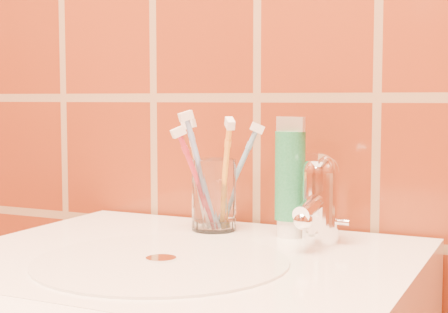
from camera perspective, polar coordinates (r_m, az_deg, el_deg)
The scene contains 8 objects.
glass_tumbler at distance 0.99m, azimuth -0.84°, elevation -3.21°, with size 0.06×0.06×0.10m, color white.
toothpaste_tube at distance 0.95m, azimuth 5.51°, elevation -2.04°, with size 0.05×0.04×0.17m.
faucet at distance 0.91m, azimuth 7.96°, elevation -3.23°, with size 0.05×0.11×0.12m.
toothbrush_0 at distance 0.97m, azimuth -2.21°, elevation -2.00°, with size 0.06×0.07×0.16m, color #A52334, non-canonical shape.
toothbrush_1 at distance 0.96m, azimuth 0.05°, elevation -1.68°, with size 0.06×0.07×0.17m, color orange, non-canonical shape.
toothbrush_2 at distance 1.00m, azimuth 0.96°, elevation -1.70°, with size 0.08×0.05×0.16m, color #6A95BE, non-canonical shape.
toothbrush_3 at distance 0.99m, azimuth -2.02°, elevation -1.60°, with size 0.06×0.02×0.17m, color white, non-canonical shape.
toothbrush_4 at distance 0.97m, azimuth -1.90°, elevation -1.34°, with size 0.05×0.06×0.18m, color #7B9CDB, non-canonical shape.
Camera 1 is at (0.40, 0.23, 1.04)m, focal length 55.00 mm.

